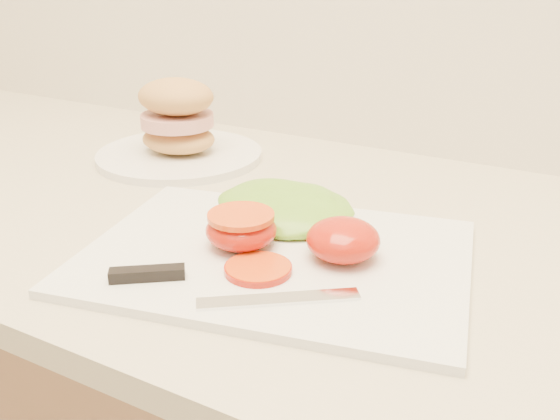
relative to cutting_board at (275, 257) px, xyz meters
The scene contains 7 objects.
cutting_board is the anchor object (origin of this frame).
tomato_half_dome 0.08m from the cutting_board, 18.84° to the left, with size 0.08×0.08×0.04m, color red.
tomato_half_cut 0.05m from the cutting_board, behind, with size 0.08×0.08×0.04m.
tomato_slice_0 0.05m from the cutting_board, 82.58° to the right, with size 0.07×0.07×0.01m, color orange.
lettuce_leaf_0 0.09m from the cutting_board, 113.17° to the left, with size 0.17×0.11×0.03m, color #6BAE2E.
knife 0.10m from the cutting_board, 106.40° to the right, with size 0.23×0.11×0.01m.
sandwich_plate 0.38m from the cutting_board, 142.96° to the left, with size 0.26×0.26×0.13m.
Camera 1 is at (-0.07, 1.06, 1.24)m, focal length 40.00 mm.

